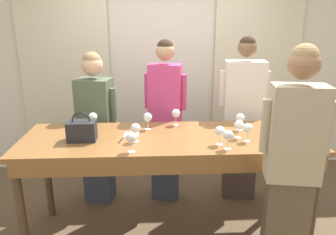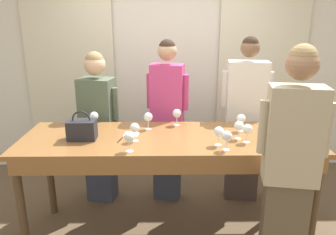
{
  "view_description": "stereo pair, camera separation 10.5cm",
  "coord_description": "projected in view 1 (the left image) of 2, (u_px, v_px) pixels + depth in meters",
  "views": [
    {
      "loc": [
        -0.15,
        -2.73,
        2.0
      ],
      "look_at": [
        0.0,
        0.09,
        1.14
      ],
      "focal_mm": 35.0,
      "sensor_mm": 36.0,
      "label": 1
    },
    {
      "loc": [
        -0.04,
        -2.73,
        2.0
      ],
      "look_at": [
        0.0,
        0.09,
        1.14
      ],
      "focal_mm": 35.0,
      "sensor_mm": 36.0,
      "label": 2
    }
  ],
  "objects": [
    {
      "name": "ground_plane",
      "position": [
        168.0,
        231.0,
        3.2
      ],
      "size": [
        18.0,
        18.0,
        0.0
      ],
      "primitive_type": "plane",
      "color": "brown"
    },
    {
      "name": "wall_back",
      "position": [
        162.0,
        65.0,
        4.3
      ],
      "size": [
        12.0,
        0.06,
        2.8
      ],
      "color": "silver",
      "rests_on": "ground_plane"
    },
    {
      "name": "curtain_panel_left",
      "position": [
        66.0,
        71.0,
        4.19
      ],
      "size": [
        1.13,
        0.03,
        2.69
      ],
      "color": "beige",
      "rests_on": "ground_plane"
    },
    {
      "name": "curtain_panel_right",
      "position": [
        256.0,
        70.0,
        4.32
      ],
      "size": [
        1.13,
        0.03,
        2.69
      ],
      "color": "beige",
      "rests_on": "ground_plane"
    },
    {
      "name": "tasting_bar",
      "position": [
        169.0,
        149.0,
        2.91
      ],
      "size": [
        2.59,
        0.86,
        0.99
      ],
      "color": "brown",
      "rests_on": "ground_plane"
    },
    {
      "name": "wine_bottle",
      "position": [
        287.0,
        116.0,
        3.13
      ],
      "size": [
        0.08,
        0.08,
        0.31
      ],
      "color": "black",
      "rests_on": "tasting_bar"
    },
    {
      "name": "handbag",
      "position": [
        82.0,
        130.0,
        2.79
      ],
      "size": [
        0.24,
        0.15,
        0.26
      ],
      "color": "#232328",
      "rests_on": "tasting_bar"
    },
    {
      "name": "wine_glass_front_left",
      "position": [
        240.0,
        118.0,
        3.04
      ],
      "size": [
        0.08,
        0.08,
        0.16
      ],
      "color": "white",
      "rests_on": "tasting_bar"
    },
    {
      "name": "wine_glass_front_mid",
      "position": [
        131.0,
        138.0,
        2.54
      ],
      "size": [
        0.08,
        0.08,
        0.16
      ],
      "color": "white",
      "rests_on": "tasting_bar"
    },
    {
      "name": "wine_glass_front_right",
      "position": [
        220.0,
        131.0,
        2.69
      ],
      "size": [
        0.08,
        0.08,
        0.16
      ],
      "color": "white",
      "rests_on": "tasting_bar"
    },
    {
      "name": "wine_glass_center_left",
      "position": [
        239.0,
        125.0,
        2.84
      ],
      "size": [
        0.08,
        0.08,
        0.16
      ],
      "color": "white",
      "rests_on": "tasting_bar"
    },
    {
      "name": "wine_glass_center_mid",
      "position": [
        248.0,
        129.0,
        2.76
      ],
      "size": [
        0.08,
        0.08,
        0.16
      ],
      "color": "white",
      "rests_on": "tasting_bar"
    },
    {
      "name": "wine_glass_center_right",
      "position": [
        93.0,
        117.0,
        3.07
      ],
      "size": [
        0.08,
        0.08,
        0.16
      ],
      "color": "white",
      "rests_on": "tasting_bar"
    },
    {
      "name": "wine_glass_back_left",
      "position": [
        228.0,
        135.0,
        2.59
      ],
      "size": [
        0.08,
        0.08,
        0.16
      ],
      "color": "white",
      "rests_on": "tasting_bar"
    },
    {
      "name": "wine_glass_back_mid",
      "position": [
        283.0,
        112.0,
        3.25
      ],
      "size": [
        0.08,
        0.08,
        0.16
      ],
      "color": "white",
      "rests_on": "tasting_bar"
    },
    {
      "name": "wine_glass_back_right",
      "position": [
        148.0,
        117.0,
        3.06
      ],
      "size": [
        0.08,
        0.08,
        0.16
      ],
      "color": "white",
      "rests_on": "tasting_bar"
    },
    {
      "name": "wine_glass_near_host",
      "position": [
        301.0,
        118.0,
        3.03
      ],
      "size": [
        0.08,
        0.08,
        0.16
      ],
      "color": "white",
      "rests_on": "tasting_bar"
    },
    {
      "name": "wine_glass_by_bottle",
      "position": [
        136.0,
        129.0,
        2.75
      ],
      "size": [
        0.08,
        0.08,
        0.16
      ],
      "color": "white",
      "rests_on": "tasting_bar"
    },
    {
      "name": "wine_glass_by_handbag",
      "position": [
        176.0,
        114.0,
        3.18
      ],
      "size": [
        0.08,
        0.08,
        0.16
      ],
      "color": "white",
      "rests_on": "tasting_bar"
    },
    {
      "name": "napkin",
      "position": [
        132.0,
        134.0,
        2.95
      ],
      "size": [
        0.14,
        0.14,
        0.0
      ],
      "color": "white",
      "rests_on": "tasting_bar"
    },
    {
      "name": "pen",
      "position": [
        121.0,
        140.0,
        2.8
      ],
      "size": [
        0.03,
        0.12,
        0.01
      ],
      "color": "black",
      "rests_on": "tasting_bar"
    },
    {
      "name": "guest_olive_jacket",
      "position": [
        96.0,
        127.0,
        3.53
      ],
      "size": [
        0.47,
        0.32,
        1.67
      ],
      "color": "#383D51",
      "rests_on": "ground_plane"
    },
    {
      "name": "guest_pink_top",
      "position": [
        166.0,
        119.0,
        3.54
      ],
      "size": [
        0.46,
        0.27,
        1.8
      ],
      "color": "#383D51",
      "rests_on": "ground_plane"
    },
    {
      "name": "guest_cream_sweater",
      "position": [
        242.0,
        119.0,
        3.59
      ],
      "size": [
        0.53,
        0.28,
        1.83
      ],
      "color": "#473833",
      "rests_on": "ground_plane"
    },
    {
      "name": "host_pouring",
      "position": [
        292.0,
        166.0,
        2.35
      ],
      "size": [
        0.49,
        0.27,
        1.85
      ],
      "color": "brown",
      "rests_on": "ground_plane"
    }
  ]
}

